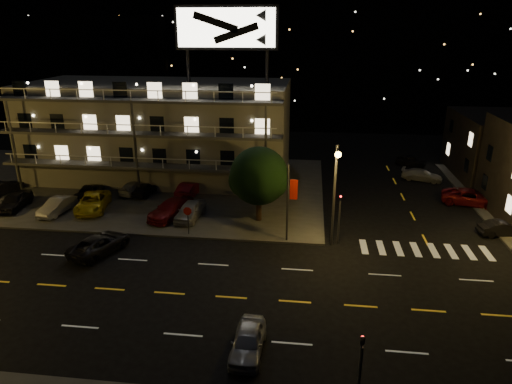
# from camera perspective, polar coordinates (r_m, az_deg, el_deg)

# --- Properties ---
(ground) EXTENTS (140.00, 140.00, 0.00)m
(ground) POSITION_cam_1_polar(r_m,az_deg,el_deg) (29.83, -7.00, -12.69)
(ground) COLOR black
(ground) RESTS_ON ground
(curb_nw) EXTENTS (44.00, 24.00, 0.15)m
(curb_nw) POSITION_cam_1_polar(r_m,az_deg,el_deg) (51.38, -17.02, 0.90)
(curb_nw) COLOR #393937
(curb_nw) RESTS_ON ground
(motel) EXTENTS (28.00, 13.80, 18.10)m
(motel) POSITION_cam_1_polar(r_m,az_deg,el_deg) (52.06, -11.79, 7.62)
(motel) COLOR gray
(motel) RESTS_ON ground
(hill_backdrop) EXTENTS (120.00, 25.00, 24.00)m
(hill_backdrop) POSITION_cam_1_polar(r_m,az_deg,el_deg) (94.07, -0.74, 17.11)
(hill_backdrop) COLOR black
(hill_backdrop) RESTS_ON ground
(streetlight_nc) EXTENTS (0.44, 1.92, 8.00)m
(streetlight_nc) POSITION_cam_1_polar(r_m,az_deg,el_deg) (34.16, 9.85, 0.73)
(streetlight_nc) COLOR #2D2D30
(streetlight_nc) RESTS_ON ground
(signal_nw) EXTENTS (0.20, 0.27, 4.60)m
(signal_nw) POSITION_cam_1_polar(r_m,az_deg,el_deg) (35.55, 10.40, -2.66)
(signal_nw) COLOR #2D2D30
(signal_nw) RESTS_ON ground
(signal_sw) EXTENTS (0.20, 0.27, 4.60)m
(signal_sw) POSITION_cam_1_polar(r_m,az_deg,el_deg) (20.89, 12.89, -20.63)
(signal_sw) COLOR #2D2D30
(signal_sw) RESTS_ON ground
(banner_north) EXTENTS (0.83, 0.16, 6.40)m
(banner_north) POSITION_cam_1_polar(r_m,az_deg,el_deg) (35.09, 4.10, -1.16)
(banner_north) COLOR #2D2D30
(banner_north) RESTS_ON ground
(stop_sign) EXTENTS (0.91, 0.11, 2.61)m
(stop_sign) POSITION_cam_1_polar(r_m,az_deg,el_deg) (37.11, -8.53, -3.00)
(stop_sign) COLOR #2D2D30
(stop_sign) RESTS_ON ground
(tree) EXTENTS (5.18, 4.99, 6.52)m
(tree) POSITION_cam_1_polar(r_m,az_deg,el_deg) (38.63, 0.31, 1.81)
(tree) COLOR black
(tree) RESTS_ON curb_nw
(lot_car_0) EXTENTS (2.25, 4.62, 1.52)m
(lot_car_0) POSITION_cam_1_polar(r_m,az_deg,el_deg) (47.76, -27.97, -0.97)
(lot_car_0) COLOR black
(lot_car_0) RESTS_ON curb_nw
(lot_car_1) EXTENTS (1.98, 4.34, 1.38)m
(lot_car_1) POSITION_cam_1_polar(r_m,az_deg,el_deg) (44.87, -23.62, -1.62)
(lot_car_1) COLOR #97979C
(lot_car_1) RESTS_ON curb_nw
(lot_car_2) EXTENTS (3.49, 5.71, 1.48)m
(lot_car_2) POSITION_cam_1_polar(r_m,az_deg,el_deg) (44.49, -19.75, -1.21)
(lot_car_2) COLOR gold
(lot_car_2) RESTS_ON curb_nw
(lot_car_3) EXTENTS (3.83, 5.61, 1.51)m
(lot_car_3) POSITION_cam_1_polar(r_m,az_deg,el_deg) (41.00, -10.55, -2.09)
(lot_car_3) COLOR #620E12
(lot_car_3) RESTS_ON curb_nw
(lot_car_4) EXTENTS (2.24, 4.54, 1.49)m
(lot_car_4) POSITION_cam_1_polar(r_m,az_deg,el_deg) (40.39, -8.25, -2.31)
(lot_car_4) COLOR #97979C
(lot_car_4) RESTS_ON curb_nw
(lot_car_5) EXTENTS (2.42, 4.10, 1.28)m
(lot_car_5) POSITION_cam_1_polar(r_m,az_deg,el_deg) (52.66, -28.96, 0.51)
(lot_car_5) COLOR black
(lot_car_5) RESTS_ON curb_nw
(lot_car_6) EXTENTS (2.71, 4.71, 1.24)m
(lot_car_6) POSITION_cam_1_polar(r_m,az_deg,el_deg) (47.97, -20.10, 0.09)
(lot_car_6) COLOR black
(lot_car_6) RESTS_ON curb_nw
(lot_car_7) EXTENTS (2.67, 4.52, 1.23)m
(lot_car_7) POSITION_cam_1_polar(r_m,az_deg,el_deg) (47.75, -14.86, 0.56)
(lot_car_7) COLOR #97979C
(lot_car_7) RESTS_ON curb_nw
(lot_car_8) EXTENTS (1.98, 3.81, 1.24)m
(lot_car_8) POSITION_cam_1_polar(r_m,az_deg,el_deg) (47.00, -13.67, 0.37)
(lot_car_8) COLOR black
(lot_car_8) RESTS_ON curb_nw
(lot_car_9) EXTENTS (2.04, 4.44, 1.41)m
(lot_car_9) POSITION_cam_1_polar(r_m,az_deg,el_deg) (45.91, -8.32, 0.38)
(lot_car_9) COLOR #620E12
(lot_car_9) RESTS_ON curb_nw
(side_car_0) EXTENTS (3.86, 1.86, 1.22)m
(side_car_0) POSITION_cam_1_polar(r_m,az_deg,el_deg) (42.22, 28.39, -4.03)
(side_car_0) COLOR black
(side_car_0) RESTS_ON ground
(side_car_1) EXTENTS (5.85, 3.83, 1.50)m
(side_car_1) POSITION_cam_1_polar(r_m,az_deg,el_deg) (48.09, 25.32, -0.61)
(side_car_1) COLOR #620E12
(side_car_1) RESTS_ON ground
(side_car_2) EXTENTS (4.67, 3.04, 1.26)m
(side_car_2) POSITION_cam_1_polar(r_m,az_deg,el_deg) (53.76, 20.02, 2.01)
(side_car_2) COLOR #97979C
(side_car_2) RESTS_ON ground
(side_car_3) EXTENTS (3.92, 2.71, 1.24)m
(side_car_3) POSITION_cam_1_polar(r_m,az_deg,el_deg) (59.26, 18.80, 3.73)
(side_car_3) COLOR black
(side_car_3) RESTS_ON ground
(road_car_east) EXTENTS (1.69, 4.02, 1.36)m
(road_car_east) POSITION_cam_1_polar(r_m,az_deg,el_deg) (24.85, -1.01, -18.12)
(road_car_east) COLOR #97979C
(road_car_east) RESTS_ON ground
(road_car_west) EXTENTS (3.95, 5.53, 1.40)m
(road_car_west) POSITION_cam_1_polar(r_m,az_deg,el_deg) (36.36, -18.95, -6.16)
(road_car_west) COLOR black
(road_car_west) RESTS_ON ground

